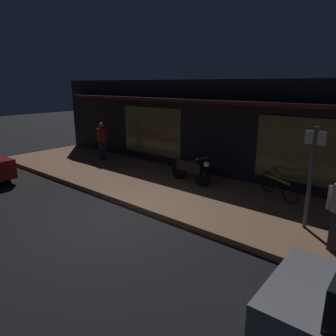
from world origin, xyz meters
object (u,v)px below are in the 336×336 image
object	(u,v)px
motorcycle	(191,169)
bicycle_parked	(278,186)
person_photographer	(102,140)
sign_post	(311,172)

from	to	relation	value
motorcycle	bicycle_parked	xyz separation A→B (m)	(2.85, 0.52, -0.14)
person_photographer	sign_post	world-z (taller)	sign_post
bicycle_parked	motorcycle	bearing A→B (deg)	-169.70
person_photographer	motorcycle	bearing A→B (deg)	-1.46
motorcycle	person_photographer	distance (m)	4.97
sign_post	bicycle_parked	bearing A→B (deg)	129.36
person_photographer	sign_post	size ratio (longest dim) A/B	0.70
motorcycle	person_photographer	size ratio (longest dim) A/B	1.02
motorcycle	bicycle_parked	size ratio (longest dim) A/B	1.16
person_photographer	bicycle_parked	bearing A→B (deg)	2.87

